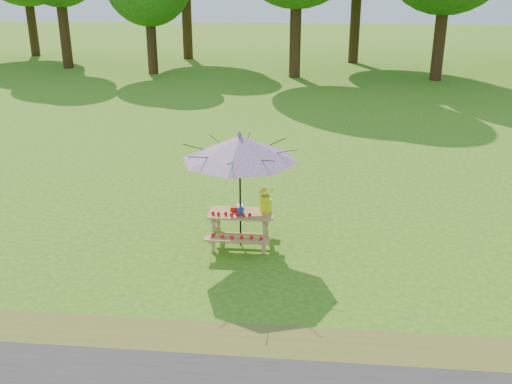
{
  "coord_description": "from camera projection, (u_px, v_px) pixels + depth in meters",
  "views": [
    {
      "loc": [
        -2.4,
        -9.45,
        4.84
      ],
      "look_at": [
        -3.4,
        0.5,
        1.1
      ],
      "focal_mm": 40.0,
      "sensor_mm": 36.0,
      "label": 1
    }
  ],
  "objects": [
    {
      "name": "patio_umbrella",
      "position": [
        240.0,
        148.0,
        10.41
      ],
      "size": [
        2.3,
        2.3,
        2.25
      ],
      "color": "black",
      "rests_on": "ground"
    },
    {
      "name": "flower_bucket",
      "position": [
        266.0,
        198.0,
        10.83
      ],
      "size": [
        0.38,
        0.35,
        0.52
      ],
      "color": "#F2F80D",
      "rests_on": "picnic_table"
    },
    {
      "name": "tomatoes_row",
      "position": [
        231.0,
        214.0,
        10.69
      ],
      "size": [
        0.77,
        0.13,
        0.07
      ],
      "primitive_type": null,
      "color": "red",
      "rests_on": "picnic_table"
    },
    {
      "name": "produce_bins",
      "position": [
        238.0,
        209.0,
        10.88
      ],
      "size": [
        0.27,
        0.4,
        0.13
      ],
      "color": "red",
      "rests_on": "picnic_table"
    },
    {
      "name": "ground",
      "position": [
        440.0,
        265.0,
        10.28
      ],
      "size": [
        120.0,
        120.0,
        0.0
      ],
      "primitive_type": "plane",
      "color": "#327215",
      "rests_on": "ground"
    },
    {
      "name": "drygrass_strip",
      "position": [
        482.0,
        362.0,
        7.67
      ],
      "size": [
        120.0,
        1.2,
        0.01
      ],
      "primitive_type": "cube",
      "color": "olive",
      "rests_on": "ground"
    },
    {
      "name": "picnic_table",
      "position": [
        240.0,
        229.0,
        10.97
      ],
      "size": [
        1.2,
        1.32,
        0.67
      ],
      "color": "#AD7B4E",
      "rests_on": "ground"
    }
  ]
}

